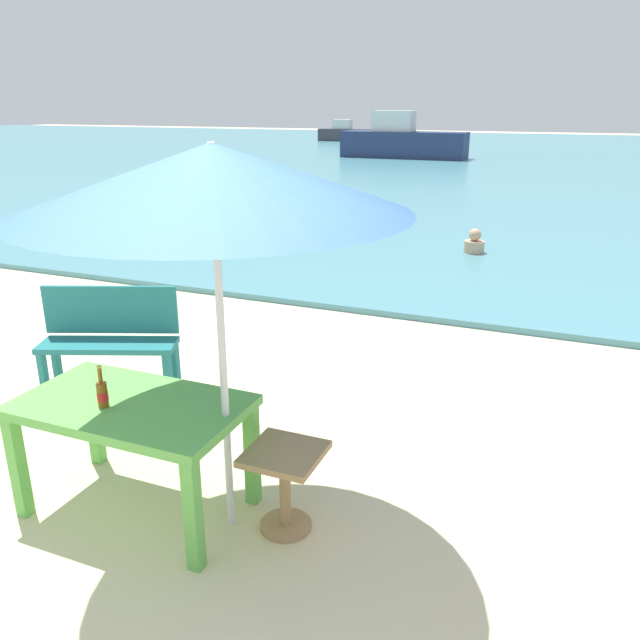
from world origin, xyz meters
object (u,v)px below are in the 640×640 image
(beer_bottle_amber, at_px, (102,392))
(patio_umbrella, at_px, (213,179))
(picnic_table_green, at_px, (132,418))
(swimmer_person, at_px, (474,243))
(boat_sailboat, at_px, (346,133))
(boat_barge, at_px, (402,141))
(bench_teal_center, at_px, (110,333))
(side_table_wood, at_px, (285,478))

(beer_bottle_amber, relative_size, patio_umbrella, 0.12)
(picnic_table_green, distance_m, swimmer_person, 7.97)
(boat_sailboat, height_order, boat_barge, boat_barge)
(bench_teal_center, distance_m, boat_sailboat, 38.44)
(picnic_table_green, bearing_deg, boat_sailboat, 108.25)
(beer_bottle_amber, bearing_deg, boat_barge, 101.56)
(picnic_table_green, height_order, boat_sailboat, boat_sailboat)
(beer_bottle_amber, height_order, side_table_wood, beer_bottle_amber)
(side_table_wood, distance_m, swimmer_person, 7.75)
(boat_sailboat, bearing_deg, bench_teal_center, -73.02)
(boat_sailboat, bearing_deg, beer_bottle_amber, -71.94)
(swimmer_person, xyz_separation_m, boat_barge, (-6.36, 18.52, 0.59))
(picnic_table_green, distance_m, boat_sailboat, 40.18)
(beer_bottle_amber, xyz_separation_m, boat_sailboat, (-12.48, 38.27, -0.28))
(beer_bottle_amber, xyz_separation_m, boat_barge, (-5.43, 26.55, -0.03))
(boat_barge, bearing_deg, patio_umbrella, -76.83)
(picnic_table_green, bearing_deg, patio_umbrella, 6.57)
(boat_sailboat, bearing_deg, boat_barge, -58.98)
(swimmer_person, height_order, boat_sailboat, boat_sailboat)
(beer_bottle_amber, xyz_separation_m, side_table_wood, (1.06, 0.29, -0.50))
(patio_umbrella, xyz_separation_m, boat_sailboat, (-13.22, 38.08, -1.54))
(side_table_wood, bearing_deg, boat_sailboat, 109.62)
(picnic_table_green, bearing_deg, swimmer_person, 84.09)
(swimmer_person, distance_m, boat_barge, 19.59)
(patio_umbrella, bearing_deg, beer_bottle_amber, -165.85)
(picnic_table_green, bearing_deg, beer_bottle_amber, -133.42)
(bench_teal_center, height_order, boat_sailboat, boat_sailboat)
(picnic_table_green, relative_size, beer_bottle_amber, 5.28)
(patio_umbrella, relative_size, boat_barge, 0.40)
(beer_bottle_amber, distance_m, side_table_wood, 1.21)
(patio_umbrella, bearing_deg, picnic_table_green, -173.43)
(patio_umbrella, relative_size, bench_teal_center, 1.84)
(patio_umbrella, height_order, bench_teal_center, patio_umbrella)
(picnic_table_green, xyz_separation_m, patio_umbrella, (0.63, 0.07, 1.47))
(picnic_table_green, xyz_separation_m, boat_barge, (-5.54, 26.44, 0.18))
(picnic_table_green, bearing_deg, bench_teal_center, 134.26)
(swimmer_person, relative_size, boat_sailboat, 0.11)
(side_table_wood, relative_size, bench_teal_center, 0.43)
(beer_bottle_amber, relative_size, bench_teal_center, 0.21)
(picnic_table_green, height_order, boat_barge, boat_barge)
(swimmer_person, height_order, boat_barge, boat_barge)
(picnic_table_green, xyz_separation_m, side_table_wood, (0.95, 0.17, -0.30))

